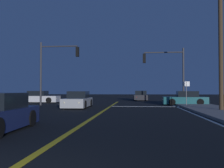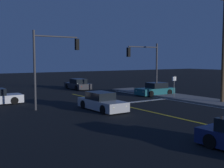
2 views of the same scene
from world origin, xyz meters
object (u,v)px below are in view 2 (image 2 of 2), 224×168
object	(u,v)px
traffic_signal_far_left	(51,57)
utility_pole_right	(224,42)
car_side_waiting_silver	(102,102)
traffic_signal_near_right	(146,61)
car_mid_block_charcoal	(78,85)
car_lead_oncoming_teal	(155,90)
street_sign_corner	(174,84)

from	to	relation	value
traffic_signal_far_left	utility_pole_right	distance (m)	14.53
car_side_waiting_silver	traffic_signal_far_left	world-z (taller)	traffic_signal_far_left
car_side_waiting_silver	traffic_signal_near_right	bearing A→B (deg)	-154.16
traffic_signal_near_right	utility_pole_right	bearing A→B (deg)	109.57
car_mid_block_charcoal	traffic_signal_near_right	world-z (taller)	traffic_signal_near_right
car_mid_block_charcoal	traffic_signal_near_right	distance (m)	11.29
car_mid_block_charcoal	car_side_waiting_silver	bearing A→B (deg)	-110.07
traffic_signal_far_left	utility_pole_right	xyz separation A→B (m)	(13.28, -5.73, 1.35)
utility_pole_right	car_side_waiting_silver	bearing A→B (deg)	163.37
car_lead_oncoming_teal	utility_pole_right	size ratio (longest dim) A/B	0.41
car_side_waiting_silver	street_sign_corner	world-z (taller)	street_sign_corner
car_side_waiting_silver	street_sign_corner	bearing A→B (deg)	-173.58
traffic_signal_far_left	street_sign_corner	distance (m)	12.22
traffic_signal_near_right	traffic_signal_far_left	bearing A→B (deg)	7.42
car_mid_block_charcoal	traffic_signal_near_right	bearing A→B (deg)	-76.92
car_side_waiting_silver	car_lead_oncoming_teal	xyz separation A→B (m)	(9.48, 4.45, -0.00)
utility_pole_right	car_lead_oncoming_teal	bearing A→B (deg)	96.63
utility_pole_right	traffic_signal_near_right	bearing A→B (deg)	109.57
car_side_waiting_silver	traffic_signal_near_right	size ratio (longest dim) A/B	0.84
car_lead_oncoming_teal	utility_pole_right	xyz separation A→B (m)	(0.88, -7.55, 4.73)
car_lead_oncoming_teal	traffic_signal_near_right	size ratio (longest dim) A/B	0.77
car_side_waiting_silver	car_lead_oncoming_teal	world-z (taller)	same
car_lead_oncoming_teal	street_sign_corner	world-z (taller)	street_sign_corner
traffic_signal_far_left	car_side_waiting_silver	bearing A→B (deg)	-42.07
car_side_waiting_silver	car_lead_oncoming_teal	bearing A→B (deg)	-156.30
traffic_signal_far_left	street_sign_corner	world-z (taller)	traffic_signal_far_left
utility_pole_right	street_sign_corner	distance (m)	5.94
car_lead_oncoming_teal	traffic_signal_far_left	distance (m)	12.99
car_mid_block_charcoal	street_sign_corner	xyz separation A→B (m)	(3.55, -13.39, 0.91)
car_mid_block_charcoal	traffic_signal_far_left	world-z (taller)	traffic_signal_far_left
traffic_signal_far_left	utility_pole_right	world-z (taller)	utility_pole_right
car_side_waiting_silver	traffic_signal_near_right	xyz separation A→B (m)	(7.83, 4.04, 3.07)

